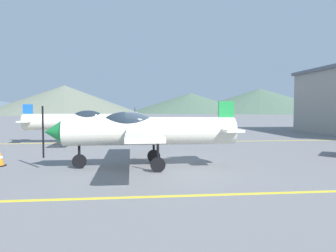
% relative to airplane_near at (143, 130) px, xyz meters
% --- Properties ---
extents(ground_plane, '(400.00, 400.00, 0.00)m').
position_rel_airplane_near_xyz_m(ground_plane, '(0.55, 0.23, -1.39)').
color(ground_plane, slate).
extents(apron_line_near, '(80.00, 0.16, 0.01)m').
position_rel_airplane_near_xyz_m(apron_line_near, '(0.55, -4.11, -1.38)').
color(apron_line_near, yellow).
rests_on(apron_line_near, ground_plane).
extents(apron_line_far, '(80.00, 0.16, 0.01)m').
position_rel_airplane_near_xyz_m(apron_line_far, '(0.55, 8.96, -1.38)').
color(apron_line_far, yellow).
rests_on(apron_line_far, ground_plane).
extents(airplane_near, '(7.09, 8.19, 2.46)m').
position_rel_airplane_near_xyz_m(airplane_near, '(0.00, 0.00, 0.00)').
color(airplane_near, silver).
rests_on(airplane_near, ground_plane).
extents(airplane_mid, '(7.09, 8.19, 2.46)m').
position_rel_airplane_near_xyz_m(airplane_mid, '(-3.81, 9.29, 0.00)').
color(airplane_mid, silver).
rests_on(airplane_mid, ground_plane).
extents(traffic_cone_front, '(0.36, 0.36, 0.59)m').
position_rel_airplane_near_xyz_m(traffic_cone_front, '(-5.40, 0.81, -1.10)').
color(traffic_cone_front, black).
rests_on(traffic_cone_front, ground_plane).
extents(hill_centerleft, '(63.42, 63.42, 11.72)m').
position_rel_airplane_near_xyz_m(hill_centerleft, '(-27.59, 123.19, 4.47)').
color(hill_centerleft, slate).
rests_on(hill_centerleft, ground_plane).
extents(hill_centerright, '(65.93, 65.93, 10.35)m').
position_rel_airplane_near_xyz_m(hill_centerright, '(29.80, 152.61, 3.79)').
color(hill_centerright, '#4C6651').
rests_on(hill_centerright, ground_plane).
extents(hill_right, '(79.79, 79.79, 12.44)m').
position_rel_airplane_near_xyz_m(hill_right, '(64.49, 146.65, 4.83)').
color(hill_right, '#4C6651').
rests_on(hill_right, ground_plane).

